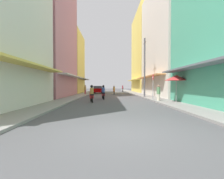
# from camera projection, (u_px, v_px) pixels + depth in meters

# --- Properties ---
(ground_plane) EXTENTS (117.73, 117.73, 0.00)m
(ground_plane) POSITION_uv_depth(u_px,v_px,m) (111.00, 95.00, 28.16)
(ground_plane) COLOR #4C4C4F
(sidewalk_left) EXTENTS (1.93, 61.51, 0.12)m
(sidewalk_left) POSITION_uv_depth(u_px,v_px,m) (83.00, 94.00, 28.06)
(sidewalk_left) COLOR gray
(sidewalk_left) RESTS_ON ground
(sidewalk_right) EXTENTS (1.93, 61.51, 0.12)m
(sidewalk_right) POSITION_uv_depth(u_px,v_px,m) (139.00, 94.00, 28.26)
(sidewalk_right) COLOR gray
(sidewalk_right) RESTS_ON ground
(building_left_mid) EXTENTS (7.05, 11.58, 17.23)m
(building_left_mid) POSITION_uv_depth(u_px,v_px,m) (46.00, 33.00, 22.42)
(building_left_mid) COLOR #B7727F
(building_left_mid) RESTS_ON ground
(building_left_far) EXTENTS (7.05, 8.79, 11.73)m
(building_left_far) POSITION_uv_depth(u_px,v_px,m) (66.00, 64.00, 32.98)
(building_left_far) COLOR #EFD159
(building_left_far) RESTS_ON ground
(building_right_mid) EXTENTS (7.05, 13.98, 16.35)m
(building_right_mid) POSITION_uv_depth(u_px,v_px,m) (172.00, 40.00, 24.26)
(building_right_mid) COLOR silver
(building_right_mid) RESTS_ON ground
(building_right_far) EXTENTS (7.05, 13.25, 17.83)m
(building_right_far) POSITION_uv_depth(u_px,v_px,m) (148.00, 53.00, 38.45)
(building_right_far) COLOR #EFD159
(building_right_far) RESTS_ON ground
(motorbike_orange) EXTENTS (0.55, 1.81, 1.58)m
(motorbike_orange) POSITION_uv_depth(u_px,v_px,m) (114.00, 90.00, 29.24)
(motorbike_orange) COLOR black
(motorbike_orange) RESTS_ON ground
(motorbike_maroon) EXTENTS (0.55, 1.81, 1.58)m
(motorbike_maroon) POSITION_uv_depth(u_px,v_px,m) (103.00, 93.00, 18.66)
(motorbike_maroon) COLOR black
(motorbike_maroon) RESTS_ON ground
(motorbike_red) EXTENTS (0.61, 1.79, 1.58)m
(motorbike_red) POSITION_uv_depth(u_px,v_px,m) (92.00, 95.00, 15.31)
(motorbike_red) COLOR black
(motorbike_red) RESTS_ON ground
(motorbike_white) EXTENTS (0.56, 1.80, 1.58)m
(motorbike_white) POSITION_uv_depth(u_px,v_px,m) (123.00, 89.00, 40.44)
(motorbike_white) COLOR black
(motorbike_white) RESTS_ON ground
(parked_car) EXTENTS (1.80, 4.12, 1.45)m
(parked_car) POSITION_uv_depth(u_px,v_px,m) (98.00, 90.00, 33.54)
(parked_car) COLOR #8C0000
(parked_car) RESTS_ON ground
(pedestrian_far) EXTENTS (0.34, 0.34, 1.62)m
(pedestrian_far) POSITION_uv_depth(u_px,v_px,m) (158.00, 93.00, 15.73)
(pedestrian_far) COLOR beige
(pedestrian_far) RESTS_ON ground
(pedestrian_crossing) EXTENTS (0.34, 0.34, 1.66)m
(pedestrian_crossing) POSITION_uv_depth(u_px,v_px,m) (85.00, 90.00, 28.71)
(pedestrian_crossing) COLOR #99333F
(pedestrian_crossing) RESTS_ON ground
(vendor_umbrella) EXTENTS (1.90, 1.90, 2.41)m
(vendor_umbrella) POSITION_uv_depth(u_px,v_px,m) (176.00, 78.00, 14.07)
(vendor_umbrella) COLOR #99999E
(vendor_umbrella) RESTS_ON ground
(utility_pole) EXTENTS (0.20, 1.20, 7.43)m
(utility_pole) POSITION_uv_depth(u_px,v_px,m) (145.00, 67.00, 20.90)
(utility_pole) COLOR #4C4C4F
(utility_pole) RESTS_ON ground
(street_sign_no_entry) EXTENTS (0.07, 0.60, 2.65)m
(street_sign_no_entry) POSITION_uv_depth(u_px,v_px,m) (153.00, 84.00, 16.62)
(street_sign_no_entry) COLOR gray
(street_sign_no_entry) RESTS_ON ground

